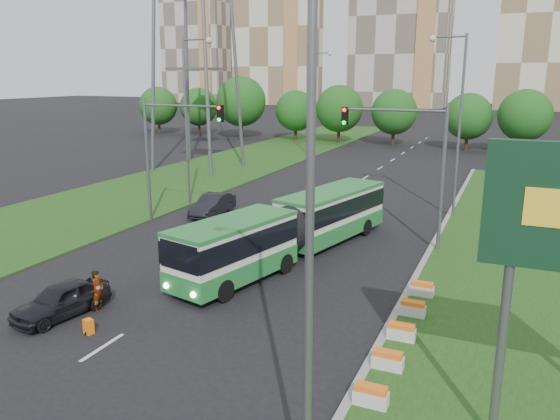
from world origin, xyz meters
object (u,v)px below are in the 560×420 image
at_px(traffic_mast_left, 167,142).
at_px(shopping_trolley, 88,327).
at_px(car_left_near, 61,300).
at_px(traffic_mast_median, 413,153).
at_px(car_left_far, 213,205).
at_px(articulated_bus, 290,228).
at_px(pedestrian, 98,290).

relative_size(traffic_mast_left, shopping_trolley, 13.89).
xyz_separation_m(car_left_near, shopping_trolley, (2.10, -0.81, -0.40)).
xyz_separation_m(traffic_mast_median, car_left_far, (-13.77, 1.97, -4.62)).
height_order(articulated_bus, car_left_near, articulated_bus).
height_order(traffic_mast_median, shopping_trolley, traffic_mast_median).
distance_m(car_left_far, pedestrian, 15.94).
distance_m(traffic_mast_left, car_left_far, 5.66).
height_order(traffic_mast_left, pedestrian, traffic_mast_left).
xyz_separation_m(traffic_mast_left, pedestrian, (5.09, -12.54, -4.48)).
distance_m(car_left_near, car_left_far, 16.74).
height_order(articulated_bus, pedestrian, articulated_bus).
bearing_deg(traffic_mast_left, shopping_trolley, -66.70).
relative_size(traffic_mast_left, articulated_bus, 0.50).
relative_size(traffic_mast_median, shopping_trolley, 13.89).
xyz_separation_m(traffic_mast_median, traffic_mast_left, (-15.16, -1.00, 0.00)).
relative_size(pedestrian, shopping_trolley, 3.01).
bearing_deg(car_left_far, shopping_trolley, -77.65).
bearing_deg(car_left_far, car_left_near, -83.84).
height_order(car_left_near, shopping_trolley, car_left_near).
bearing_deg(shopping_trolley, car_left_near, 175.60).
xyz_separation_m(traffic_mast_median, car_left_near, (-11.07, -14.55, -4.66)).
bearing_deg(traffic_mast_left, pedestrian, -67.92).
bearing_deg(articulated_bus, shopping_trolley, -93.49).
relative_size(car_left_near, pedestrian, 2.32).
xyz_separation_m(car_left_far, shopping_trolley, (4.80, -17.33, -0.44)).
bearing_deg(shopping_trolley, traffic_mast_left, 130.03).
distance_m(car_left_near, pedestrian, 1.43).
xyz_separation_m(car_left_near, car_left_far, (-2.70, 16.52, 0.04)).
bearing_deg(car_left_near, traffic_mast_median, 62.68).
bearing_deg(traffic_mast_median, pedestrian, -126.64).
bearing_deg(shopping_trolley, pedestrian, 137.84).
bearing_deg(traffic_mast_median, car_left_near, -127.26).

